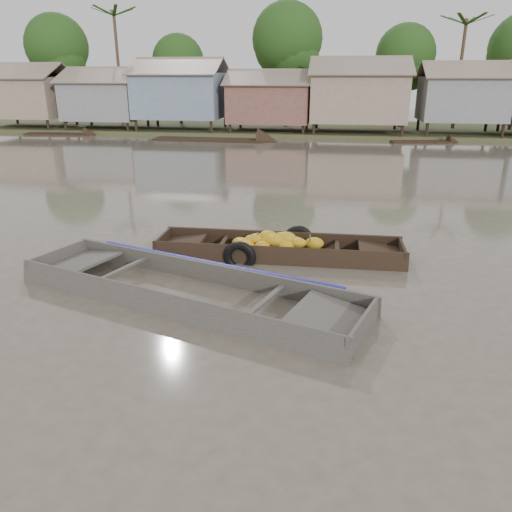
# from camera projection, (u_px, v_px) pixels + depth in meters

# --- Properties ---
(ground) EXTENTS (120.00, 120.00, 0.00)m
(ground) POSITION_uv_depth(u_px,v_px,m) (263.00, 315.00, 9.23)
(ground) COLOR #544B40
(ground) RESTS_ON ground
(riverbank) EXTENTS (120.00, 12.47, 10.22)m
(riverbank) POSITION_uv_depth(u_px,v_px,m) (365.00, 90.00, 37.29)
(riverbank) COLOR #384723
(riverbank) RESTS_ON ground
(banana_boat) EXTENTS (6.01, 1.67, 0.84)m
(banana_boat) POSITION_uv_depth(u_px,v_px,m) (275.00, 248.00, 12.20)
(banana_boat) COLOR black
(banana_boat) RESTS_ON ground
(viewer_boat) EXTENTS (7.49, 4.12, 0.59)m
(viewer_boat) POSITION_uv_depth(u_px,v_px,m) (189.00, 295.00, 9.92)
(viewer_boat) COLOR #3A3631
(viewer_boat) RESTS_ON ground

